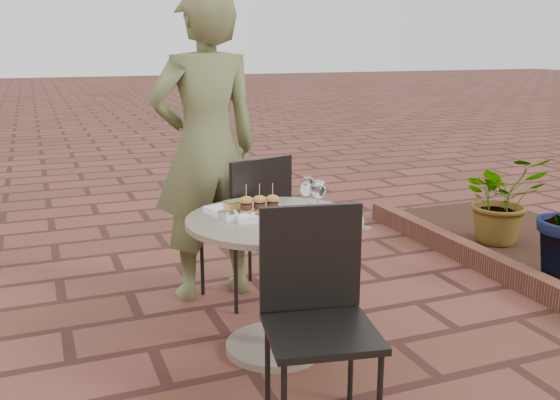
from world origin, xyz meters
name	(u,v)px	position (x,y,z in m)	size (l,w,h in m)	color
ground	(296,324)	(0.00, 0.00, 0.00)	(60.00, 60.00, 0.00)	brown
cafe_table	(275,264)	(-0.23, -0.25, 0.48)	(0.90, 0.90, 0.73)	gray
chair_far	(251,217)	(-0.12, 0.41, 0.55)	(0.55, 0.55, 0.93)	black
chair_near	(316,300)	(-0.29, -0.89, 0.55)	(0.52, 0.52, 0.93)	black
diner	(206,148)	(-0.34, 0.62, 0.96)	(0.70, 0.46, 1.92)	brown
plate_salmon	(236,210)	(-0.38, -0.10, 0.75)	(0.31, 0.31, 0.07)	white
plate_sliders	(260,209)	(-0.29, -0.19, 0.77)	(0.30, 0.30, 0.17)	white
plate_tuna	(303,225)	(-0.17, -0.47, 0.74)	(0.27, 0.27, 0.03)	white
wine_glass_right	(318,190)	(0.00, -0.29, 0.86)	(0.08, 0.08, 0.19)	white
wine_glass_mid	(306,189)	(-0.01, -0.16, 0.84)	(0.07, 0.07, 0.16)	white
wine_glass_far	(308,184)	(0.03, -0.08, 0.85)	(0.07, 0.07, 0.17)	white
steel_ramekin	(224,216)	(-0.48, -0.20, 0.75)	(0.06, 0.06, 0.05)	silver
cutlery_set	(354,226)	(0.08, -0.53, 0.73)	(0.08, 0.19, 0.00)	silver
planter_curb	(485,261)	(1.60, 0.30, 0.07)	(0.12, 3.00, 0.15)	brown
mulch_bed	(559,255)	(2.30, 0.30, 0.03)	(1.30, 3.00, 0.06)	black
potted_plant_a	(502,198)	(2.03, 0.67, 0.41)	(0.63, 0.55, 0.71)	#33662D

